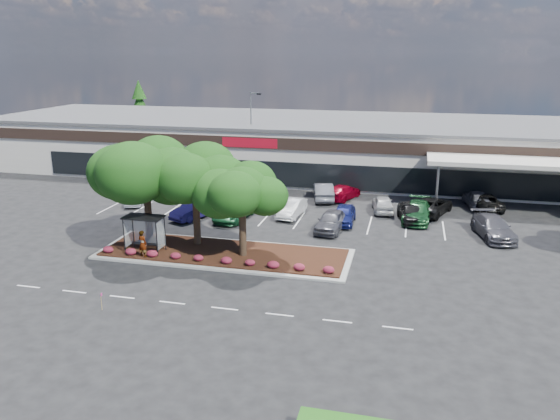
% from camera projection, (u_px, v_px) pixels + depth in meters
% --- Properties ---
extents(ground, '(160.00, 160.00, 0.00)m').
position_uv_depth(ground, '(233.00, 280.00, 34.74)').
color(ground, black).
rests_on(ground, ground).
extents(retail_store, '(80.40, 25.20, 6.25)m').
position_uv_depth(retail_store, '(322.00, 145.00, 65.48)').
color(retail_store, beige).
rests_on(retail_store, ground).
extents(landscape_island, '(18.00, 6.00, 0.26)m').
position_uv_depth(landscape_island, '(224.00, 253.00, 38.89)').
color(landscape_island, '#A1A19C').
rests_on(landscape_island, ground).
extents(lane_markings, '(33.12, 20.06, 0.01)m').
position_uv_depth(lane_markings, '(272.00, 230.00, 44.49)').
color(lane_markings, silver).
rests_on(lane_markings, ground).
extents(shrub_row, '(17.00, 0.80, 0.50)m').
position_uv_depth(shrub_row, '(214.00, 259.00, 36.82)').
color(shrub_row, maroon).
rests_on(shrub_row, landscape_island).
extents(bus_shelter, '(2.75, 1.55, 2.59)m').
position_uv_depth(bus_shelter, '(145.00, 223.00, 38.54)').
color(bus_shelter, black).
rests_on(bus_shelter, landscape_island).
extents(island_tree_west, '(7.20, 7.20, 7.89)m').
position_uv_depth(island_tree_west, '(147.00, 192.00, 39.57)').
color(island_tree_west, '#11340E').
rests_on(island_tree_west, landscape_island).
extents(island_tree_mid, '(6.60, 6.60, 7.32)m').
position_uv_depth(island_tree_mid, '(196.00, 196.00, 39.51)').
color(island_tree_mid, '#11340E').
rests_on(island_tree_mid, landscape_island).
extents(island_tree_east, '(5.80, 5.80, 6.50)m').
position_uv_depth(island_tree_east, '(242.00, 210.00, 37.32)').
color(island_tree_east, '#11340E').
rests_on(island_tree_east, landscape_island).
extents(conifer_north_west, '(4.40, 4.40, 10.00)m').
position_uv_depth(conifer_north_west, '(140.00, 113.00, 83.04)').
color(conifer_north_west, '#11340E').
rests_on(conifer_north_west, ground).
extents(person_waiting, '(0.80, 0.65, 1.90)m').
position_uv_depth(person_waiting, '(143.00, 244.00, 37.70)').
color(person_waiting, '#594C47').
rests_on(person_waiting, landscape_island).
extents(light_pole, '(1.43, 0.61, 9.78)m').
position_uv_depth(light_pole, '(252.00, 142.00, 60.58)').
color(light_pole, '#A1A19C').
rests_on(light_pole, ground).
extents(survey_stake, '(0.07, 0.14, 1.04)m').
position_uv_depth(survey_stake, '(101.00, 299.00, 30.47)').
color(survey_stake, tan).
rests_on(survey_stake, ground).
extents(car_0, '(2.87, 4.41, 1.37)m').
position_uv_depth(car_0, '(134.00, 197.00, 51.75)').
color(car_0, '#A2A5AE').
rests_on(car_0, ground).
extents(car_1, '(3.40, 4.97, 1.55)m').
position_uv_depth(car_1, '(195.00, 209.00, 47.38)').
color(car_1, '#1B1652').
rests_on(car_1, ground).
extents(car_2, '(2.67, 5.28, 1.43)m').
position_uv_depth(car_2, '(233.00, 212.00, 46.91)').
color(car_2, '#154625').
rests_on(car_2, ground).
extents(car_3, '(2.04, 4.70, 1.50)m').
position_uv_depth(car_3, '(292.00, 208.00, 47.93)').
color(car_3, white).
rests_on(car_3, ground).
extents(car_4, '(1.83, 4.48, 1.52)m').
position_uv_depth(car_4, '(344.00, 214.00, 45.97)').
color(car_4, navy).
rests_on(car_4, ground).
extents(car_5, '(2.52, 5.01, 1.64)m').
position_uv_depth(car_5, '(331.00, 221.00, 44.05)').
color(car_5, '#56565D').
rests_on(car_5, ground).
extents(car_6, '(2.72, 5.69, 1.60)m').
position_uv_depth(car_6, '(417.00, 212.00, 46.64)').
color(car_6, '#174522').
rests_on(car_6, ground).
extents(car_7, '(2.72, 5.02, 1.62)m').
position_uv_depth(car_7, '(411.00, 212.00, 46.42)').
color(car_7, black).
rests_on(car_7, ground).
extents(car_8, '(3.42, 5.92, 1.61)m').
position_uv_depth(car_8, '(493.00, 227.00, 42.45)').
color(car_8, '#4E4D54').
rests_on(car_8, ground).
extents(car_9, '(3.52, 5.52, 1.72)m').
position_uv_depth(car_9, '(210.00, 181.00, 57.55)').
color(car_9, '#4D4E54').
rests_on(car_9, ground).
extents(car_10, '(2.46, 4.94, 1.38)m').
position_uv_depth(car_10, '(212.00, 189.00, 54.88)').
color(car_10, maroon).
rests_on(car_10, ground).
extents(car_11, '(2.11, 4.56, 1.51)m').
position_uv_depth(car_11, '(235.00, 190.00, 54.24)').
color(car_11, navy).
rests_on(car_11, ground).
extents(car_12, '(2.94, 5.39, 1.69)m').
position_uv_depth(car_12, '(323.00, 191.00, 53.24)').
color(car_12, '#5B5C62').
rests_on(car_12, ground).
extents(car_13, '(3.56, 5.33, 1.43)m').
position_uv_depth(car_13, '(343.00, 192.00, 53.49)').
color(car_13, maroon).
rests_on(car_13, ground).
extents(car_14, '(2.38, 4.59, 1.49)m').
position_uv_depth(car_14, '(383.00, 204.00, 49.29)').
color(car_14, '#B6B6B6').
rests_on(car_14, ground).
extents(car_15, '(4.30, 6.03, 1.53)m').
position_uv_depth(car_15, '(432.00, 206.00, 48.61)').
color(car_15, black).
rests_on(car_15, ground).
extents(car_16, '(2.57, 4.91, 1.59)m').
position_uv_depth(car_16, '(477.00, 198.00, 50.85)').
color(car_16, slate).
rests_on(car_16, ground).
extents(car_17, '(3.45, 5.63, 1.46)m').
position_uv_depth(car_17, '(484.00, 201.00, 50.27)').
color(car_17, black).
rests_on(car_17, ground).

